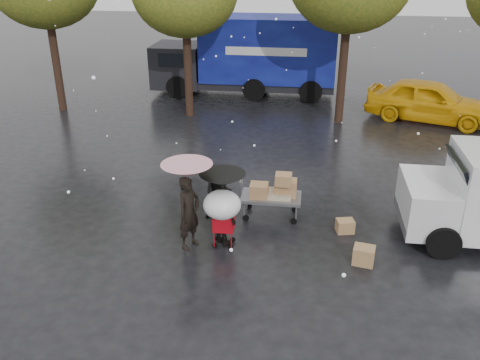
# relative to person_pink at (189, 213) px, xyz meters

# --- Properties ---
(ground) EXTENTS (90.00, 90.00, 0.00)m
(ground) POSITION_rel_person_pink_xyz_m (1.22, -0.23, -0.87)
(ground) COLOR black
(ground) RESTS_ON ground
(person_pink) EXTENTS (0.66, 0.75, 1.73)m
(person_pink) POSITION_rel_person_pink_xyz_m (0.00, 0.00, 0.00)
(person_pink) COLOR black
(person_pink) RESTS_ON ground
(person_middle) EXTENTS (0.71, 0.56, 1.44)m
(person_middle) POSITION_rel_person_pink_xyz_m (0.42, 1.38, -0.14)
(person_middle) COLOR black
(person_middle) RESTS_ON ground
(person_black) EXTENTS (0.87, 0.86, 1.48)m
(person_black) POSITION_rel_person_pink_xyz_m (0.75, 0.17, -0.13)
(person_black) COLOR black
(person_black) RESTS_ON ground
(umbrella_pink) EXTENTS (1.13, 1.13, 2.06)m
(umbrella_pink) POSITION_rel_person_pink_xyz_m (0.00, -0.00, 1.04)
(umbrella_pink) COLOR #4C4C4C
(umbrella_pink) RESTS_ON ground
(umbrella_black) EXTENTS (1.03, 1.03, 1.80)m
(umbrella_black) POSITION_rel_person_pink_xyz_m (0.75, 0.17, 0.78)
(umbrella_black) COLOR #4C4C4C
(umbrella_black) RESTS_ON ground
(vendor_cart) EXTENTS (1.52, 0.80, 1.27)m
(vendor_cart) POSITION_rel_person_pink_xyz_m (1.80, 1.66, -0.14)
(vendor_cart) COLOR slate
(vendor_cart) RESTS_ON ground
(shopping_cart) EXTENTS (0.84, 0.84, 1.46)m
(shopping_cart) POSITION_rel_person_pink_xyz_m (0.76, -0.02, 0.20)
(shopping_cart) COLOR red
(shopping_cart) RESTS_ON ground
(blue_truck) EXTENTS (8.30, 2.60, 3.50)m
(blue_truck) POSITION_rel_person_pink_xyz_m (-0.26, 13.45, 0.89)
(blue_truck) COLOR #0B0B5A
(blue_truck) RESTS_ON ground
(box_ground_near) EXTENTS (0.51, 0.44, 0.41)m
(box_ground_near) POSITION_rel_person_pink_xyz_m (3.90, -0.18, -0.66)
(box_ground_near) COLOR brown
(box_ground_near) RESTS_ON ground
(box_ground_far) EXTENTS (0.47, 0.40, 0.32)m
(box_ground_far) POSITION_rel_person_pink_xyz_m (3.56, 1.14, -0.71)
(box_ground_far) COLOR brown
(box_ground_far) RESTS_ON ground
(yellow_taxi) EXTENTS (5.16, 3.40, 1.63)m
(yellow_taxi) POSITION_rel_person_pink_xyz_m (7.19, 10.36, -0.05)
(yellow_taxi) COLOR #E7A40C
(yellow_taxi) RESTS_ON ground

